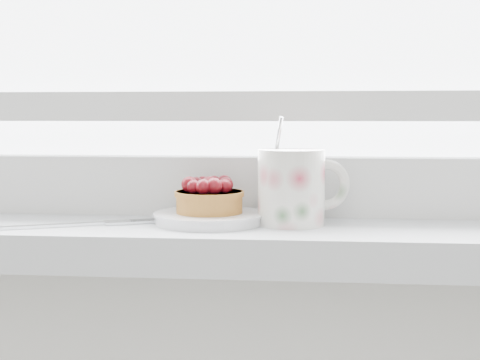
# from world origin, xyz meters

# --- Properties ---
(saucer) EXTENTS (0.12, 0.12, 0.01)m
(saucer) POSITION_xyz_m (-0.00, 1.89, 0.95)
(saucer) COLOR white
(saucer) RESTS_ON windowsill
(raspberry_tart) EXTENTS (0.08, 0.08, 0.04)m
(raspberry_tart) POSITION_xyz_m (-0.00, 1.89, 0.97)
(raspberry_tart) COLOR #995E21
(raspberry_tart) RESTS_ON saucer
(floral_mug) EXTENTS (0.11, 0.09, 0.12)m
(floral_mug) POSITION_xyz_m (0.09, 1.89, 0.98)
(floral_mug) COLOR silver
(floral_mug) RESTS_ON windowsill
(fork) EXTENTS (0.18, 0.09, 0.00)m
(fork) POSITION_xyz_m (-0.15, 1.86, 0.94)
(fork) COLOR silver
(fork) RESTS_ON windowsill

